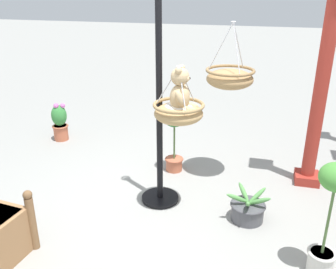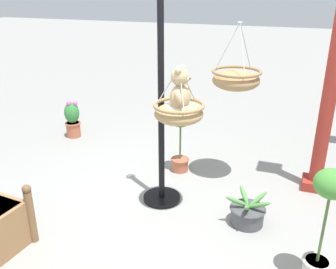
{
  "view_description": "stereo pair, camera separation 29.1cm",
  "coord_description": "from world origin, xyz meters",
  "px_view_note": "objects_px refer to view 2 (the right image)",
  "views": [
    {
      "loc": [
        3.44,
        0.99,
        2.41
      ],
      "look_at": [
        -0.04,
        0.06,
        0.94
      ],
      "focal_mm": 39.82,
      "sensor_mm": 36.0,
      "label": 1
    },
    {
      "loc": [
        3.35,
        1.26,
        2.41
      ],
      "look_at": [
        -0.04,
        0.06,
        0.94
      ],
      "focal_mm": 39.82,
      "sensor_mm": 36.0,
      "label": 2
    }
  ],
  "objects_px": {
    "display_pole_central": "(161,134)",
    "potted_plant_fern_front": "(180,136)",
    "potted_plant_flowering_red": "(72,119)",
    "potted_plant_small_succulent": "(325,221)",
    "hanging_basket_left_high": "(236,79)",
    "teddy_bear": "(181,93)",
    "potted_plant_bushy_green": "(247,213)",
    "hanging_basket_with_teddy": "(179,112)",
    "greenhouse_pillar_left": "(331,89)"
  },
  "relations": [
    {
      "from": "teddy_bear",
      "to": "potted_plant_bushy_green",
      "type": "bearing_deg",
      "value": 90.08
    },
    {
      "from": "display_pole_central",
      "to": "potted_plant_fern_front",
      "type": "bearing_deg",
      "value": -178.44
    },
    {
      "from": "potted_plant_flowering_red",
      "to": "hanging_basket_left_high",
      "type": "bearing_deg",
      "value": 78.35
    },
    {
      "from": "hanging_basket_with_teddy",
      "to": "teddy_bear",
      "type": "xyz_separation_m",
      "value": [
        0.0,
        0.02,
        0.21
      ]
    },
    {
      "from": "teddy_bear",
      "to": "potted_plant_fern_front",
      "type": "bearing_deg",
      "value": -162.38
    },
    {
      "from": "teddy_bear",
      "to": "hanging_basket_left_high",
      "type": "xyz_separation_m",
      "value": [
        -0.93,
        0.39,
        -0.04
      ]
    },
    {
      "from": "potted_plant_fern_front",
      "to": "potted_plant_flowering_red",
      "type": "bearing_deg",
      "value": -105.51
    },
    {
      "from": "greenhouse_pillar_left",
      "to": "potted_plant_flowering_red",
      "type": "relative_size",
      "value": 4.19
    },
    {
      "from": "hanging_basket_with_teddy",
      "to": "potted_plant_flowering_red",
      "type": "bearing_deg",
      "value": -122.71
    },
    {
      "from": "hanging_basket_left_high",
      "to": "potted_plant_fern_front",
      "type": "distance_m",
      "value": 1.08
    },
    {
      "from": "potted_plant_flowering_red",
      "to": "potted_plant_small_succulent",
      "type": "relative_size",
      "value": 0.59
    },
    {
      "from": "potted_plant_fern_front",
      "to": "display_pole_central",
      "type": "bearing_deg",
      "value": 1.56
    },
    {
      "from": "display_pole_central",
      "to": "potted_plant_fern_front",
      "type": "relative_size",
      "value": 2.99
    },
    {
      "from": "greenhouse_pillar_left",
      "to": "hanging_basket_left_high",
      "type": "bearing_deg",
      "value": -83.79
    },
    {
      "from": "potted_plant_flowering_red",
      "to": "potted_plant_bushy_green",
      "type": "height_order",
      "value": "potted_plant_flowering_red"
    },
    {
      "from": "hanging_basket_with_teddy",
      "to": "teddy_bear",
      "type": "bearing_deg",
      "value": 90.0
    },
    {
      "from": "display_pole_central",
      "to": "teddy_bear",
      "type": "distance_m",
      "value": 0.62
    },
    {
      "from": "display_pole_central",
      "to": "potted_plant_bushy_green",
      "type": "xyz_separation_m",
      "value": [
        0.15,
        1.03,
        -0.71
      ]
    },
    {
      "from": "hanging_basket_with_teddy",
      "to": "potted_plant_fern_front",
      "type": "xyz_separation_m",
      "value": [
        -0.93,
        -0.27,
        -0.67
      ]
    },
    {
      "from": "greenhouse_pillar_left",
      "to": "potted_plant_fern_front",
      "type": "height_order",
      "value": "greenhouse_pillar_left"
    },
    {
      "from": "hanging_basket_with_teddy",
      "to": "potted_plant_bushy_green",
      "type": "relative_size",
      "value": 1.21
    },
    {
      "from": "potted_plant_bushy_green",
      "to": "hanging_basket_left_high",
      "type": "bearing_deg",
      "value": -158.46
    },
    {
      "from": "teddy_bear",
      "to": "greenhouse_pillar_left",
      "type": "relative_size",
      "value": 0.18
    },
    {
      "from": "potted_plant_flowering_red",
      "to": "potted_plant_fern_front",
      "type": "bearing_deg",
      "value": 74.49
    },
    {
      "from": "potted_plant_flowering_red",
      "to": "greenhouse_pillar_left",
      "type": "bearing_deg",
      "value": 83.24
    },
    {
      "from": "potted_plant_bushy_green",
      "to": "teddy_bear",
      "type": "bearing_deg",
      "value": -89.92
    },
    {
      "from": "display_pole_central",
      "to": "potted_plant_small_succulent",
      "type": "bearing_deg",
      "value": 65.34
    },
    {
      "from": "potted_plant_fern_front",
      "to": "potted_plant_small_succulent",
      "type": "distance_m",
      "value": 2.34
    },
    {
      "from": "display_pole_central",
      "to": "potted_plant_fern_front",
      "type": "height_order",
      "value": "display_pole_central"
    },
    {
      "from": "potted_plant_fern_front",
      "to": "potted_plant_small_succulent",
      "type": "xyz_separation_m",
      "value": [
        1.56,
        1.73,
        0.1
      ]
    },
    {
      "from": "display_pole_central",
      "to": "hanging_basket_left_high",
      "type": "xyz_separation_m",
      "value": [
        -0.78,
        0.67,
        0.5
      ]
    },
    {
      "from": "hanging_basket_with_teddy",
      "to": "greenhouse_pillar_left",
      "type": "bearing_deg",
      "value": 125.34
    },
    {
      "from": "display_pole_central",
      "to": "greenhouse_pillar_left",
      "type": "bearing_deg",
      "value": 117.45
    },
    {
      "from": "hanging_basket_left_high",
      "to": "potted_plant_small_succulent",
      "type": "height_order",
      "value": "hanging_basket_left_high"
    },
    {
      "from": "potted_plant_bushy_green",
      "to": "potted_plant_small_succulent",
      "type": "xyz_separation_m",
      "value": [
        0.64,
        0.68,
        0.48
      ]
    },
    {
      "from": "hanging_basket_with_teddy",
      "to": "potted_plant_bushy_green",
      "type": "distance_m",
      "value": 1.31
    },
    {
      "from": "display_pole_central",
      "to": "hanging_basket_with_teddy",
      "type": "bearing_deg",
      "value": 59.04
    },
    {
      "from": "hanging_basket_left_high",
      "to": "potted_plant_bushy_green",
      "type": "height_order",
      "value": "hanging_basket_left_high"
    },
    {
      "from": "teddy_bear",
      "to": "potted_plant_fern_front",
      "type": "xyz_separation_m",
      "value": [
        -0.93,
        -0.29,
        -0.88
      ]
    },
    {
      "from": "potted_plant_fern_front",
      "to": "hanging_basket_with_teddy",
      "type": "bearing_deg",
      "value": 16.32
    },
    {
      "from": "potted_plant_small_succulent",
      "to": "hanging_basket_left_high",
      "type": "bearing_deg",
      "value": -146.27
    },
    {
      "from": "hanging_basket_with_teddy",
      "to": "hanging_basket_left_high",
      "type": "relative_size",
      "value": 0.75
    },
    {
      "from": "greenhouse_pillar_left",
      "to": "potted_plant_bushy_green",
      "type": "bearing_deg",
      "value": -33.56
    },
    {
      "from": "hanging_basket_left_high",
      "to": "teddy_bear",
      "type": "bearing_deg",
      "value": -22.84
    },
    {
      "from": "teddy_bear",
      "to": "potted_plant_bushy_green",
      "type": "relative_size",
      "value": 0.96
    },
    {
      "from": "hanging_basket_with_teddy",
      "to": "hanging_basket_left_high",
      "type": "height_order",
      "value": "hanging_basket_left_high"
    },
    {
      "from": "display_pole_central",
      "to": "potted_plant_fern_front",
      "type": "xyz_separation_m",
      "value": [
        -0.78,
        -0.02,
        -0.33
      ]
    },
    {
      "from": "potted_plant_fern_front",
      "to": "potted_plant_bushy_green",
      "type": "xyz_separation_m",
      "value": [
        0.92,
        1.05,
        -0.38
      ]
    },
    {
      "from": "hanging_basket_left_high",
      "to": "potted_plant_fern_front",
      "type": "height_order",
      "value": "hanging_basket_left_high"
    },
    {
      "from": "potted_plant_flowering_red",
      "to": "potted_plant_bushy_green",
      "type": "xyz_separation_m",
      "value": [
        1.5,
        3.12,
        -0.18
      ]
    }
  ]
}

